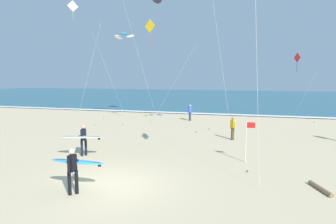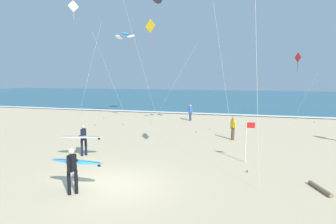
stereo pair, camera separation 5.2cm
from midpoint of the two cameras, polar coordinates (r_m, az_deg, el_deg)
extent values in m
plane|color=#D1BA8E|center=(11.72, -11.35, -14.35)|extent=(160.00, 160.00, 0.00)
cube|color=#2D6075|center=(62.17, 11.24, 3.04)|extent=(160.00, 60.00, 0.08)
cube|color=white|center=(32.79, 6.90, -0.29)|extent=(160.00, 1.12, 0.01)
cylinder|color=black|center=(16.01, -16.97, -7.02)|extent=(0.13, 0.13, 0.88)
cylinder|color=black|center=(16.11, -16.23, -6.91)|extent=(0.13, 0.13, 0.88)
cube|color=black|center=(15.90, -16.69, -4.38)|extent=(0.27, 0.38, 0.60)
cube|color=yellow|center=(15.93, -17.05, -4.22)|extent=(0.06, 0.20, 0.32)
sphere|color=tan|center=(15.82, -16.75, -2.89)|extent=(0.21, 0.21, 0.21)
cylinder|color=black|center=(15.67, -16.99, -4.15)|extent=(0.09, 0.09, 0.26)
cylinder|color=black|center=(15.63, -17.29, -4.67)|extent=(0.26, 0.13, 0.14)
cylinder|color=black|center=(16.12, -16.41, -4.36)|extent=(0.09, 0.09, 0.56)
ellipsoid|color=white|center=(15.58, -17.13, -4.85)|extent=(2.36, 1.07, 0.08)
cube|color=#333333|center=(15.57, -17.14, -4.72)|extent=(1.97, 0.47, 0.02)
cube|color=#262628|center=(15.29, -13.72, -5.23)|extent=(0.12, 0.04, 0.14)
cylinder|color=black|center=(11.08, -19.31, -13.47)|extent=(0.13, 0.13, 0.88)
cylinder|color=black|center=(11.12, -18.00, -13.34)|extent=(0.13, 0.13, 0.88)
cube|color=black|center=(10.87, -18.81, -9.74)|extent=(0.23, 0.35, 0.60)
cube|color=blue|center=(10.91, -19.30, -9.48)|extent=(0.03, 0.20, 0.32)
sphere|color=beige|center=(10.76, -18.90, -7.60)|extent=(0.21, 0.21, 0.21)
cylinder|color=black|center=(10.69, -19.43, -10.27)|extent=(0.09, 0.09, 0.56)
cylinder|color=black|center=(11.03, -18.23, -8.88)|extent=(0.09, 0.09, 0.26)
cylinder|color=black|center=(11.17, -18.24, -9.37)|extent=(0.26, 0.10, 0.14)
ellipsoid|color=#3399D8|center=(11.18, -17.86, -9.55)|extent=(2.13, 0.65, 0.11)
cube|color=#333333|center=(11.17, -17.87, -9.37)|extent=(1.84, 0.17, 0.04)
cube|color=#262628|center=(10.81, -13.70, -10.37)|extent=(0.12, 0.02, 0.14)
cylinder|color=silver|center=(21.54, 10.88, 10.11)|extent=(1.94, 2.50, 10.69)
cylinder|color=brown|center=(23.23, 8.48, -3.44)|extent=(0.06, 0.06, 0.10)
ellipsoid|color=white|center=(28.65, -7.48, 15.01)|extent=(0.87, 1.09, 0.48)
ellipsoid|color=#2D99DB|center=(29.14, -8.72, 15.41)|extent=(0.86, 1.08, 0.20)
ellipsoid|color=white|center=(29.57, -9.91, 14.71)|extent=(0.87, 1.09, 0.48)
cylinder|color=silver|center=(27.09, -11.49, 6.64)|extent=(1.05, 4.37, 8.04)
cylinder|color=brown|center=(25.78, -14.53, -2.55)|extent=(0.06, 0.06, 0.10)
cube|color=white|center=(29.25, -18.62, 19.69)|extent=(0.65, 0.84, 1.03)
cylinder|color=yellow|center=(29.07, -18.55, 18.05)|extent=(0.02, 0.02, 0.67)
cylinder|color=silver|center=(28.97, -15.57, 8.02)|extent=(1.66, 2.18, 9.54)
cylinder|color=brown|center=(29.79, -12.83, -1.22)|extent=(0.06, 0.06, 0.10)
cube|color=yellow|center=(24.86, -3.56, 17.02)|extent=(1.05, 0.50, 1.14)
cylinder|color=red|center=(24.69, -3.54, 14.35)|extent=(0.02, 0.02, 1.19)
cylinder|color=silver|center=(22.89, 0.92, 5.04)|extent=(4.42, 2.03, 6.70)
cylinder|color=brown|center=(21.82, 5.82, -4.08)|extent=(0.06, 0.06, 0.10)
cube|color=red|center=(31.95, 24.91, 10.01)|extent=(0.51, 0.95, 1.05)
cylinder|color=black|center=(31.90, 24.82, 8.26)|extent=(0.02, 0.02, 0.91)
cylinder|color=silver|center=(30.76, 26.17, 3.01)|extent=(1.38, 2.64, 4.73)
cylinder|color=brown|center=(29.84, 27.65, -1.84)|extent=(0.06, 0.06, 0.10)
cylinder|color=silver|center=(26.35, -5.59, 10.51)|extent=(2.16, 3.38, 11.50)
cylinder|color=brown|center=(25.53, -9.07, -2.50)|extent=(0.06, 0.06, 0.10)
cylinder|color=silver|center=(11.77, 17.70, 7.65)|extent=(0.46, 1.92, 8.68)
cylinder|color=brown|center=(13.39, 15.89, -11.50)|extent=(0.06, 0.06, 0.10)
cylinder|color=#2D334C|center=(27.73, 4.61, -0.90)|extent=(0.22, 0.22, 0.84)
cube|color=#3351B7|center=(27.64, 4.63, 0.51)|extent=(0.36, 0.35, 0.54)
sphere|color=tan|center=(27.60, 4.63, 1.30)|extent=(0.20, 0.20, 0.20)
cylinder|color=#3351B7|center=(27.55, 4.25, 0.28)|extent=(0.08, 0.08, 0.50)
cylinder|color=#3351B7|center=(27.77, 4.99, 0.33)|extent=(0.08, 0.08, 0.50)
cylinder|color=#4C3D2D|center=(19.71, 13.08, -4.33)|extent=(0.22, 0.22, 0.84)
cube|color=gold|center=(19.58, 13.14, -2.36)|extent=(0.35, 0.35, 0.54)
sphere|color=#A87A59|center=(19.53, 13.17, -1.25)|extent=(0.20, 0.20, 0.20)
cylinder|color=gold|center=(19.75, 12.72, -2.56)|extent=(0.08, 0.08, 0.50)
cylinder|color=gold|center=(19.45, 13.55, -2.73)|extent=(0.08, 0.08, 0.50)
cylinder|color=silver|center=(14.63, 15.59, -5.84)|extent=(0.05, 0.05, 2.10)
cube|color=red|center=(14.47, 16.57, -2.59)|extent=(0.40, 0.02, 0.28)
sphere|color=white|center=(12.88, -18.16, -11.91)|extent=(0.28, 0.28, 0.28)
cylinder|color=#846B4C|center=(12.39, 28.59, -13.49)|extent=(0.62, 1.31, 0.17)
camera|label=1|loc=(0.03, -89.90, 0.01)|focal=30.04mm
camera|label=2|loc=(0.03, 90.10, -0.01)|focal=30.04mm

